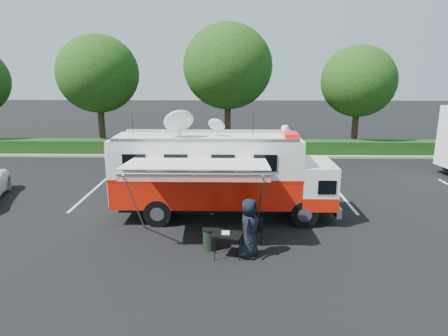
# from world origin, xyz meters

# --- Properties ---
(ground_plane) EXTENTS (120.00, 120.00, 0.00)m
(ground_plane) POSITION_xyz_m (0.00, 0.00, 0.00)
(ground_plane) COLOR black
(ground_plane) RESTS_ON ground
(back_border) EXTENTS (60.00, 6.14, 8.87)m
(back_border) POSITION_xyz_m (1.14, 12.90, 5.00)
(back_border) COLOR #9E998E
(back_border) RESTS_ON ground_plane
(stall_lines) EXTENTS (24.12, 5.50, 0.01)m
(stall_lines) POSITION_xyz_m (-0.50, 3.00, 0.00)
(stall_lines) COLOR silver
(stall_lines) RESTS_ON ground_plane
(command_truck) EXTENTS (8.70, 2.39, 4.18)m
(command_truck) POSITION_xyz_m (-0.08, -0.00, 1.79)
(command_truck) COLOR black
(command_truck) RESTS_ON ground_plane
(awning) EXTENTS (4.75, 2.47, 2.87)m
(awning) POSITION_xyz_m (-0.85, -2.49, 2.69)
(awning) COLOR silver
(awning) RESTS_ON ground_plane
(person) EXTENTS (0.87, 1.09, 1.93)m
(person) POSITION_xyz_m (0.87, -3.51, 0.00)
(person) COLOR black
(person) RESTS_ON ground_plane
(folding_table) EXTENTS (1.10, 0.91, 0.81)m
(folding_table) POSITION_xyz_m (0.18, -3.56, 0.76)
(folding_table) COLOR black
(folding_table) RESTS_ON ground_plane
(folding_chair) EXTENTS (0.47, 0.49, 0.91)m
(folding_chair) POSITION_xyz_m (1.18, -2.52, 0.54)
(folding_chair) COLOR black
(folding_chair) RESTS_ON ground_plane
(trash_bin) EXTENTS (0.48, 0.48, 0.73)m
(trash_bin) POSITION_xyz_m (-0.40, -3.01, 0.37)
(trash_bin) COLOR black
(trash_bin) RESTS_ON ground_plane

